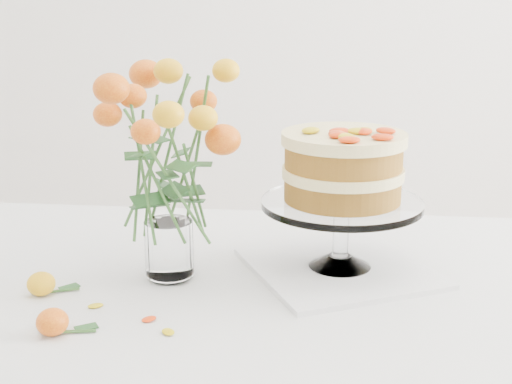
% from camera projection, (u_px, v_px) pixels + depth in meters
% --- Properties ---
extents(table, '(1.43, 0.93, 0.76)m').
position_uv_depth(table, '(181.00, 328.00, 1.28)').
color(table, tan).
rests_on(table, ground).
extents(napkin, '(0.41, 0.41, 0.01)m').
position_uv_depth(napkin, '(340.00, 268.00, 1.33)').
color(napkin, white).
rests_on(napkin, table).
extents(cake_stand, '(0.29, 0.29, 0.26)m').
position_uv_depth(cake_stand, '(343.00, 174.00, 1.28)').
color(cake_stand, white).
rests_on(cake_stand, napkin).
extents(rose_vase, '(0.38, 0.38, 0.44)m').
position_uv_depth(rose_vase, '(165.00, 140.00, 1.22)').
color(rose_vase, white).
rests_on(rose_vase, table).
extents(loose_rose_near, '(0.08, 0.05, 0.04)m').
position_uv_depth(loose_rose_near, '(41.00, 284.00, 1.22)').
color(loose_rose_near, '#FEAB16').
rests_on(loose_rose_near, table).
extents(loose_rose_far, '(0.09, 0.05, 0.04)m').
position_uv_depth(loose_rose_far, '(53.00, 322.00, 1.08)').
color(loose_rose_far, '#C43709').
rests_on(loose_rose_far, table).
extents(stray_petal_a, '(0.03, 0.02, 0.00)m').
position_uv_depth(stray_petal_a, '(96.00, 306.00, 1.18)').
color(stray_petal_a, '#DBBE0D').
rests_on(stray_petal_a, table).
extents(stray_petal_b, '(0.03, 0.02, 0.00)m').
position_uv_depth(stray_petal_b, '(149.00, 319.00, 1.13)').
color(stray_petal_b, '#DBBE0D').
rests_on(stray_petal_b, table).
extents(stray_petal_c, '(0.03, 0.02, 0.00)m').
position_uv_depth(stray_petal_c, '(168.00, 332.00, 1.09)').
color(stray_petal_c, '#DBBE0D').
rests_on(stray_petal_c, table).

